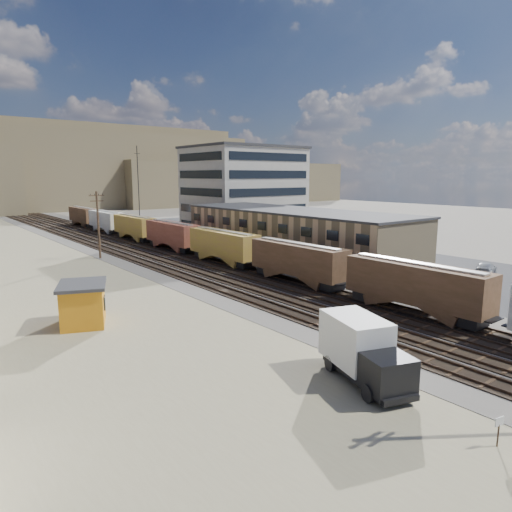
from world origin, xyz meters
TOP-DOWN VIEW (x-y plane):
  - ground at (0.00, 0.00)m, footprint 300.00×300.00m
  - ballast_bed at (0.00, 50.00)m, footprint 18.00×200.00m
  - dirt_yard at (-20.00, 40.00)m, footprint 24.00×180.00m
  - asphalt_lot at (22.00, 35.00)m, footprint 26.00×120.00m
  - rail_tracks at (-0.55, 50.00)m, footprint 11.40×200.00m
  - freight_train at (3.80, 34.80)m, footprint 3.00×119.74m
  - warehouse at (14.98, 25.00)m, footprint 12.40×40.40m
  - office_tower at (27.95, 54.95)m, footprint 22.60×18.60m
  - utility_pole_north at (-8.50, 42.00)m, footprint 2.20×0.32m
  - radio_mast at (6.00, 60.00)m, footprint 1.20×0.16m
  - hills_north at (0.17, 167.92)m, footprint 265.00×80.00m
  - box_truck at (-10.53, -8.93)m, footprint 4.65×7.45m
  - maintenance_shed at (-20.38, 12.19)m, footprint 5.24×5.85m
  - sign_post at (-11.20, -17.26)m, footprint 0.56×0.15m
  - parked_car_silver at (25.93, 1.00)m, footprint 5.33×3.37m
  - parked_car_blue at (23.24, 54.10)m, footprint 5.72×5.28m
  - parked_car_far at (28.29, 45.96)m, footprint 2.04×5.04m

SIDE VIEW (x-z plane):
  - ground at x=0.00m, z-range 0.00..0.00m
  - dirt_yard at x=-20.00m, z-range 0.00..0.03m
  - asphalt_lot at x=22.00m, z-range 0.00..0.04m
  - ballast_bed at x=0.00m, z-range 0.00..0.06m
  - rail_tracks at x=-0.55m, z-range -0.01..0.23m
  - parked_car_silver at x=25.93m, z-range 0.00..1.44m
  - parked_car_blue at x=23.24m, z-range 0.00..1.49m
  - parked_car_far at x=28.29m, z-range 0.00..1.71m
  - sign_post at x=-11.20m, z-range 0.27..1.75m
  - maintenance_shed at x=-20.38m, z-range 0.04..3.57m
  - box_truck at x=-10.53m, z-range 0.03..3.77m
  - freight_train at x=3.80m, z-range 0.56..5.02m
  - warehouse at x=14.98m, z-range 0.03..7.28m
  - utility_pole_north at x=-8.50m, z-range 0.30..10.30m
  - radio_mast at x=6.00m, z-range 0.12..18.12m
  - office_tower at x=27.95m, z-range 0.04..18.49m
  - hills_north at x=0.17m, z-range -1.90..30.10m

